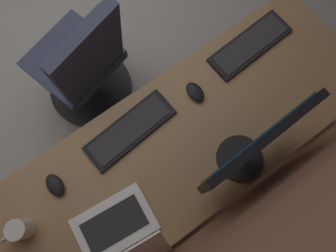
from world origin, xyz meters
TOP-DOWN VIEW (x-y plane):
  - wall_back at (0.00, 1.98)m, footprint 4.43×0.10m
  - desk at (0.08, 1.60)m, footprint 1.89×0.63m
  - drawer_pedestal at (0.54, 1.62)m, footprint 0.40×0.51m
  - monitor_primary at (-0.12, 1.79)m, footprint 0.47×0.20m
  - laptop_leftmost at (0.47, 1.77)m, footprint 0.35×0.34m
  - keyboard_main at (0.20, 1.42)m, footprint 0.43×0.17m
  - keyboard_spare at (-0.49, 1.41)m, footprint 0.43×0.16m
  - mouse_main at (0.58, 1.43)m, footprint 0.06×0.10m
  - mouse_spare at (-0.14, 1.45)m, footprint 0.06×0.10m
  - coffee_mug at (0.77, 1.51)m, footprint 0.12×0.08m
  - office_chair at (0.19, 0.89)m, footprint 0.56×0.60m

SIDE VIEW (x-z plane):
  - drawer_pedestal at x=0.54m, z-range 0.00..0.69m
  - office_chair at x=0.19m, z-range -0.03..0.94m
  - desk at x=0.08m, z-range 0.29..1.02m
  - keyboard_main at x=0.20m, z-range 0.73..0.75m
  - keyboard_spare at x=-0.49m, z-range 0.73..0.75m
  - mouse_main at x=0.58m, z-range 0.73..0.76m
  - mouse_spare at x=-0.14m, z-range 0.73..0.76m
  - laptop_leftmost at x=0.47m, z-range 0.68..0.87m
  - coffee_mug at x=0.77m, z-range 0.73..0.83m
  - monitor_primary at x=-0.12m, z-range 0.76..1.19m
  - wall_back at x=0.00m, z-range 0.00..2.60m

